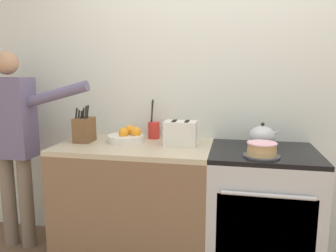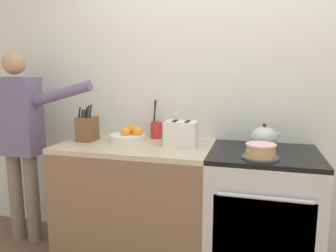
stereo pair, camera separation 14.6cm
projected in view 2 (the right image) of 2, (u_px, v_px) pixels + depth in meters
name	position (u px, v px, depth m)	size (l,w,h in m)	color
wall_back	(228.00, 87.00, 2.48)	(8.00, 0.04, 2.60)	silver
counter_cabinet	(136.00, 202.00, 2.46)	(1.11, 0.63, 0.89)	brown
stove_range	(261.00, 216.00, 2.23)	(0.71, 0.66, 0.89)	#B7BABF
layer_cake	(261.00, 151.00, 2.00)	(0.23, 0.23, 0.09)	#4C4C51
tea_kettle	(264.00, 138.00, 2.24)	(0.22, 0.18, 0.17)	#B7BABF
knife_block	(87.00, 128.00, 2.49)	(0.12, 0.16, 0.28)	brown
utensil_crock	(156.00, 129.00, 2.58)	(0.09, 0.09, 0.31)	red
fruit_bowl	(129.00, 136.00, 2.47)	(0.27, 0.27, 0.12)	silver
toaster	(181.00, 133.00, 2.33)	(0.24, 0.15, 0.18)	silver
person_baker	(20.00, 132.00, 2.63)	(0.91, 0.20, 1.57)	#7A6B5B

